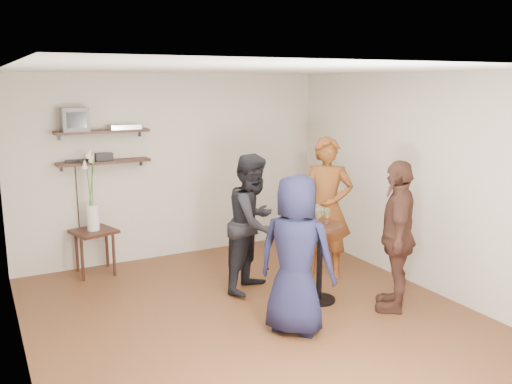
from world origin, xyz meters
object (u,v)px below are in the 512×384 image
side_table (94,237)px  person_brown (397,236)px  dvd_deck (125,127)px  radio (104,157)px  person_dark (254,223)px  drinks_table (320,252)px  person_plaid (326,208)px  crt_monitor (74,119)px  person_navy (296,255)px

side_table → person_brown: (2.72, -2.67, 0.34)m
person_brown → side_table: bearing=-92.7°
dvd_deck → radio: size_ratio=1.82×
person_brown → person_dark: bearing=-96.1°
dvd_deck → drinks_table: 3.07m
person_dark → radio: bearing=94.4°
dvd_deck → person_plaid: dvd_deck is taller
crt_monitor → dvd_deck: 0.64m
dvd_deck → person_brown: size_ratio=0.24×
drinks_table → side_table: bearing=134.7°
crt_monitor → side_table: (0.12, -0.17, -1.52)m
side_table → person_plaid: person_plaid is taller
drinks_table → person_dark: (-0.49, 0.68, 0.24)m
crt_monitor → person_plaid: 3.39m
radio → person_brown: 3.85m
dvd_deck → drinks_table: (1.58, -2.29, -1.31)m
person_plaid → person_dark: 1.03m
radio → person_brown: (2.49, -2.85, -0.68)m
person_plaid → person_navy: size_ratio=1.12×
radio → side_table: radio is taller
dvd_deck → crt_monitor: bearing=180.0°
person_dark → person_brown: bearing=-83.9°
dvd_deck → person_brown: 3.76m
person_dark → person_brown: size_ratio=0.99×
person_navy → dvd_deck: bearing=-21.0°
dvd_deck → person_plaid: 2.86m
side_table → person_brown: size_ratio=0.37×
dvd_deck → person_navy: (0.93, -2.82, -1.09)m
drinks_table → crt_monitor: bearing=134.0°
radio → person_navy: size_ratio=0.14×
radio → drinks_table: 3.10m
dvd_deck → person_navy: dvd_deck is taller
radio → person_plaid: size_ratio=0.12×
side_table → person_navy: bearing=-61.4°
radio → person_navy: bearing=-66.7°
radio → person_dark: bearing=-49.5°
radio → person_dark: 2.22m
person_plaid → person_dark: size_ratio=1.09×
dvd_deck → person_navy: bearing=-71.8°
crt_monitor → person_brown: crt_monitor is taller
person_dark → person_brown: person_brown is taller
person_brown → dvd_deck: bearing=-100.4°
crt_monitor → person_dark: size_ratio=0.19×
dvd_deck → person_dark: dvd_deck is taller
side_table → person_navy: (1.44, -2.64, 0.31)m
crt_monitor → side_table: bearing=-55.6°
drinks_table → person_brown: person_brown is taller
side_table → person_plaid: size_ratio=0.34×
person_brown → drinks_table: bearing=-90.0°
person_dark → person_navy: bearing=-133.4°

